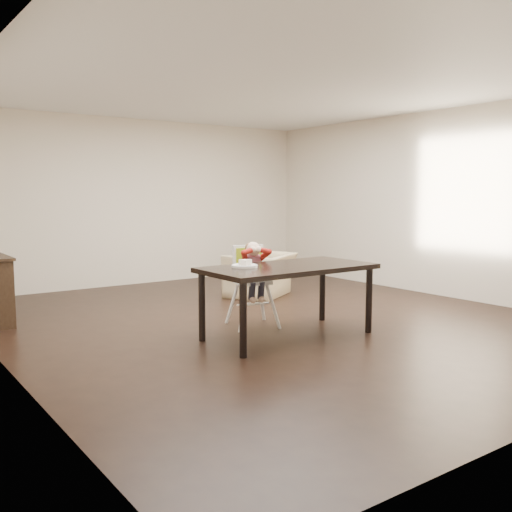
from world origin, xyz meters
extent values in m
plane|color=black|center=(0.00, 0.00, 0.00)|extent=(7.00, 7.00, 0.00)
cube|color=beige|center=(0.00, 3.50, 1.35)|extent=(6.00, 0.02, 2.70)
cube|color=beige|center=(3.00, 0.00, 1.35)|extent=(0.02, 7.00, 2.70)
cube|color=white|center=(0.00, 0.00, 2.70)|extent=(6.00, 7.00, 0.02)
cube|color=black|center=(-0.34, -0.71, 0.72)|extent=(1.80, 0.90, 0.05)
cylinder|color=black|center=(-1.16, -1.08, 0.35)|extent=(0.07, 0.07, 0.70)
cylinder|color=black|center=(0.48, -1.08, 0.35)|extent=(0.07, 0.07, 0.70)
cylinder|color=black|center=(-1.16, -0.34, 0.35)|extent=(0.07, 0.07, 0.70)
cylinder|color=black|center=(0.48, -0.34, 0.35)|extent=(0.07, 0.07, 0.70)
cylinder|color=white|center=(-0.59, -0.23, 0.25)|extent=(0.04, 0.04, 0.51)
cylinder|color=white|center=(-0.24, -0.32, 0.25)|extent=(0.04, 0.04, 0.51)
cylinder|color=white|center=(-0.50, 0.12, 0.25)|extent=(0.04, 0.04, 0.51)
cylinder|color=white|center=(-0.14, 0.03, 0.25)|extent=(0.04, 0.04, 0.51)
cube|color=white|center=(-0.37, -0.10, 0.51)|extent=(0.43, 0.41, 0.05)
cube|color=#8BAF16|center=(-0.37, -0.10, 0.54)|extent=(0.35, 0.34, 0.03)
cube|color=white|center=(-0.33, 0.04, 0.72)|extent=(0.36, 0.14, 0.38)
cube|color=#8BAF16|center=(-0.34, 0.01, 0.71)|extent=(0.30, 0.10, 0.34)
cube|color=black|center=(-0.41, -0.04, 0.71)|extent=(0.07, 0.16, 0.02)
cube|color=black|center=(-0.30, -0.07, 0.71)|extent=(0.07, 0.16, 0.02)
cylinder|color=#A5121D|center=(-0.37, -0.10, 0.68)|extent=(0.26, 0.26, 0.24)
sphere|color=beige|center=(-0.37, -0.12, 0.88)|extent=(0.20, 0.20, 0.16)
ellipsoid|color=brown|center=(-0.36, -0.10, 0.89)|extent=(0.20, 0.20, 0.13)
sphere|color=beige|center=(-0.42, -0.19, 0.88)|extent=(0.09, 0.09, 0.07)
sphere|color=beige|center=(-0.36, -0.21, 0.88)|extent=(0.09, 0.09, 0.07)
cylinder|color=white|center=(-0.79, -0.55, 0.76)|extent=(0.26, 0.26, 0.02)
torus|color=white|center=(-0.79, -0.55, 0.77)|extent=(0.26, 0.26, 0.01)
imported|color=tan|center=(0.84, 1.41, 0.42)|extent=(1.13, 1.02, 0.83)
camera|label=1|loc=(-4.03, -5.27, 1.49)|focal=40.00mm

